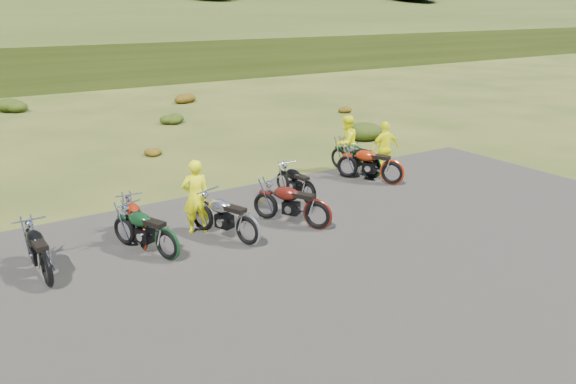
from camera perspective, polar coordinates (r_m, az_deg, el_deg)
ground at (r=14.01m, az=0.83°, el=-4.20°), size 300.00×300.00×0.00m
gravel_pad at (r=12.54m, az=5.95°, el=-7.14°), size 20.00×12.00×0.04m
hill_slope at (r=61.40m, az=-26.64°, el=11.55°), size 300.00×45.97×9.37m
shrub_3 at (r=33.24m, az=-26.08°, el=8.09°), size 1.56×1.56×0.92m
shrub_4 at (r=21.69m, az=-13.73°, el=4.16°), size 0.77×0.77×0.45m
shrub_5 at (r=27.51m, az=-11.80°, el=7.43°), size 1.03×1.03×0.61m
shrub_6 at (r=33.41m, az=-10.54°, el=9.55°), size 1.30×1.30×0.77m
shrub_7 at (r=24.14m, az=7.94°, el=6.50°), size 1.56×1.56×0.92m
shrub_8 at (r=30.01m, az=5.54°, el=8.48°), size 0.77×0.77×0.45m
motorcycle_0 at (r=12.40m, az=-23.05°, el=-8.94°), size 0.78×2.13×1.10m
motorcycle_1 at (r=13.48m, az=-14.43°, el=-5.76°), size 0.83×2.03×1.04m
motorcycle_2 at (r=12.82m, az=-12.04°, el=-6.88°), size 1.47×2.26×1.12m
motorcycle_3 at (r=13.28m, az=-4.07°, el=-5.56°), size 1.45×2.35×1.17m
motorcycle_4 at (r=14.20m, az=3.00°, el=-3.91°), size 1.75×2.33×1.18m
motorcycle_5 at (r=15.92m, az=2.10°, el=-1.36°), size 0.70×1.95×1.01m
motorcycle_6 at (r=17.95m, az=10.46°, el=0.66°), size 1.73×2.36×1.19m
motorcycle_7 at (r=18.50m, az=8.44°, el=1.30°), size 1.03×2.31×1.17m
person_middle at (r=13.88m, az=-9.35°, el=-0.56°), size 0.75×0.57×1.86m
person_right_a at (r=19.02m, az=5.94°, el=4.85°), size 1.09×0.95×1.90m
person_right_b at (r=18.77m, az=9.81°, el=4.32°), size 1.09×0.56×1.78m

